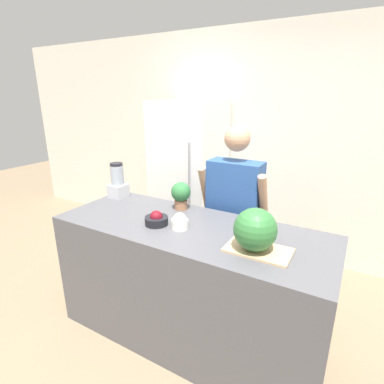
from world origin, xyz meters
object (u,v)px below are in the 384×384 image
at_px(bowl_cherries, 156,219).
at_px(potted_plant, 181,194).
at_px(watermelon, 255,230).
at_px(person, 234,218).
at_px(refrigerator, 189,178).
at_px(blender, 118,182).
at_px(bowl_cream, 180,222).

xyz_separation_m(bowl_cherries, potted_plant, (-0.01, 0.36, 0.09)).
bearing_deg(potted_plant, watermelon, -26.76).
distance_m(person, watermelon, 0.86).
distance_m(refrigerator, blender, 1.10).
distance_m(refrigerator, person, 1.15).
distance_m(watermelon, blender, 1.47).
distance_m(watermelon, bowl_cherries, 0.76).
bearing_deg(refrigerator, bowl_cherries, -68.78).
bearing_deg(potted_plant, person, 42.43).
bearing_deg(watermelon, bowl_cream, 174.84).
distance_m(person, bowl_cherries, 0.77).
relative_size(bowl_cherries, potted_plant, 0.74).
distance_m(watermelon, bowl_cream, 0.57).
xyz_separation_m(refrigerator, person, (0.88, -0.73, -0.07)).
relative_size(person, blender, 5.09).
relative_size(refrigerator, watermelon, 6.89).
bearing_deg(refrigerator, blender, -97.03).
xyz_separation_m(person, watermelon, (0.41, -0.70, 0.27)).
distance_m(bowl_cream, potted_plant, 0.39).
relative_size(refrigerator, person, 1.10).
xyz_separation_m(person, blender, (-1.02, -0.34, 0.27)).
height_order(refrigerator, blender, refrigerator).
height_order(person, potted_plant, person).
relative_size(person, bowl_cherries, 9.57).
xyz_separation_m(watermelon, blender, (-1.43, 0.36, -0.00)).
bearing_deg(bowl_cherries, potted_plant, 91.35).
xyz_separation_m(watermelon, bowl_cherries, (-0.75, 0.03, -0.11)).
bearing_deg(watermelon, refrigerator, 132.15).
distance_m(watermelon, potted_plant, 0.85).
bearing_deg(potted_plant, bowl_cream, -59.45).
xyz_separation_m(refrigerator, potted_plant, (0.54, -1.05, 0.18)).
distance_m(bowl_cherries, bowl_cream, 0.19).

